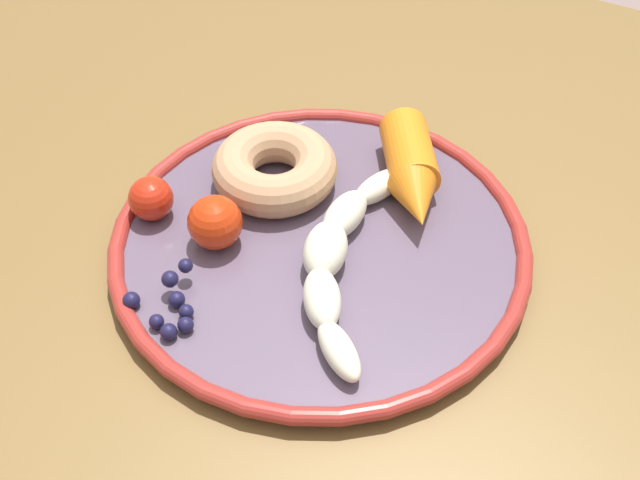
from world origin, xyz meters
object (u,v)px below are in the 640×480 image
Objects in this scene: banana at (339,254)px; blueberry_pile at (168,304)px; donut at (275,168)px; dining_table at (389,331)px; tomato_near at (215,222)px; carrot_orange at (414,173)px; tomato_mid at (151,198)px; plate at (320,243)px.

blueberry_pile is at bearing 48.53° from banana.
dining_table is at bearing 172.41° from donut.
dining_table is 0.17m from tomato_near.
tomato_mid is (0.16, 0.12, -0.00)m from carrot_orange.
banana is at bearing 52.30° from dining_table.
carrot_orange reaches higher than plate.
plate is 0.12m from blueberry_pile.
tomato_near is at bearing 30.43° from plate.
tomato_mid reaches higher than plate.
blueberry_pile is 1.71× the size of tomato_mid.
tomato_mid reaches higher than blueberry_pile.
donut reaches higher than blueberry_pile.
blueberry_pile is 0.09m from tomato_mid.
donut is at bearing 24.53° from carrot_orange.
carrot_orange is at bearing -114.75° from plate.
donut is 1.69× the size of blueberry_pile.
blueberry_pile is 1.44× the size of tomato_near.
tomato_near is (0.12, 0.06, 0.12)m from dining_table.
carrot_orange is at bearing -116.43° from blueberry_pile.
plate is at bearing -149.57° from tomato_near.
banana is at bearing 145.66° from plate.
dining_table is at bearing -161.46° from tomato_mid.
carrot_orange reaches higher than banana.
plate is 0.07m from donut.
plate is at bearing -34.34° from banana.
banana reaches higher than blueberry_pile.
plate is at bearing -117.65° from blueberry_pile.
plate is at bearing 21.47° from dining_table.
carrot_orange is 1.20× the size of donut.
tomato_near is at bearing -83.06° from blueberry_pile.
tomato_near is 1.19× the size of tomato_mid.
carrot_orange is (0.02, -0.06, 0.12)m from dining_table.
dining_table is 6.52× the size of banana.
tomato_near is (0.01, -0.07, 0.01)m from blueberry_pile.
banana is 3.48× the size of blueberry_pile.
dining_table is 0.12m from banana.
donut is at bearing -30.82° from plate.
dining_table is 0.11m from plate.
banana is 1.72× the size of carrot_orange.
donut reaches higher than plate.
blueberry_pile is at bearing 62.35° from plate.
donut is 0.07m from tomato_near.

